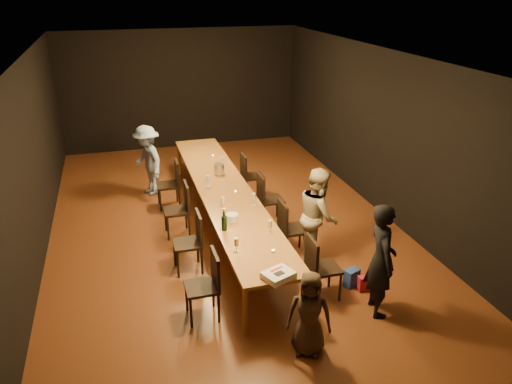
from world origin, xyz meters
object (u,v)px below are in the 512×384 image
object	(u,v)px
chair_left_2	(176,210)
ice_bucket	(219,169)
chair_right_0	(324,267)
woman_birthday	(381,260)
chair_right_2	(271,199)
chair_right_3	(253,176)
champagne_bottle	(224,219)
chair_left_1	(187,243)
chair_right_1	(294,228)
table	(224,192)
man_blue	(148,160)
child	(309,314)
chair_left_0	(202,286)
chair_left_3	(168,184)
birthday_cake	(278,275)
plate_stack	(232,217)
woman_tan	(318,215)

from	to	relation	value
chair_left_2	ice_bucket	size ratio (longest dim) A/B	4.48
chair_right_0	woman_birthday	world-z (taller)	woman_birthday
chair_right_2	chair_right_3	distance (m)	1.20
chair_right_0	champagne_bottle	distance (m)	1.57
chair_right_3	chair_left_1	world-z (taller)	same
chair_left_1	woman_birthday	distance (m)	2.85
chair_right_0	chair_right_1	bearing A→B (deg)	180.00
woman_birthday	chair_right_0	bearing A→B (deg)	57.82
chair_right_0	chair_right_1	size ratio (longest dim) A/B	1.00
table	chair_right_3	xyz separation A→B (m)	(0.85, 1.20, -0.24)
man_blue	table	bearing A→B (deg)	9.09
chair_left_2	champagne_bottle	size ratio (longest dim) A/B	2.71
child	ice_bucket	xyz separation A→B (m)	(-0.17, 4.13, 0.32)
chair_left_0	woman_birthday	distance (m)	2.34
chair_right_0	chair_left_2	world-z (taller)	same
table	chair_right_1	world-z (taller)	chair_right_1
chair_right_0	chair_left_3	xyz separation A→B (m)	(-1.70, 3.60, 0.00)
birthday_cake	plate_stack	world-z (taller)	plate_stack
chair_right_2	chair_left_3	bearing A→B (deg)	-125.22
chair_right_1	woman_tan	bearing A→B (deg)	50.46
chair_right_1	chair_right_0	bearing A→B (deg)	-0.00
chair_right_3	birthday_cake	size ratio (longest dim) A/B	2.11
chair_right_0	ice_bucket	bearing A→B (deg)	-165.96
chair_left_1	man_blue	xyz separation A→B (m)	(-0.30, 3.16, 0.26)
chair_right_0	man_blue	bearing A→B (deg)	-155.38
chair_right_1	birthday_cake	distance (m)	1.92
chair_right_3	chair_left_2	size ratio (longest dim) A/B	1.00
chair_right_2	plate_stack	world-z (taller)	chair_right_2
chair_left_0	birthday_cake	size ratio (longest dim) A/B	2.11
chair_left_0	chair_right_2	bearing A→B (deg)	-35.31
chair_left_3	ice_bucket	bearing A→B (deg)	-117.30
chair_right_2	champagne_bottle	xyz separation A→B (m)	(-1.19, -1.49, 0.46)
chair_right_0	chair_left_0	size ratio (longest dim) A/B	1.00
chair_left_1	ice_bucket	xyz separation A→B (m)	(0.92, 1.93, 0.39)
woman_tan	champagne_bottle	world-z (taller)	woman_tan
chair_right_0	chair_left_2	size ratio (longest dim) A/B	1.00
birthday_cake	chair_left_3	bearing A→B (deg)	79.80
chair_left_0	chair_left_3	bearing A→B (deg)	0.00
chair_left_0	chair_left_2	bearing A→B (deg)	0.00
table	chair_left_3	size ratio (longest dim) A/B	6.45
chair_right_3	birthday_cake	world-z (taller)	chair_right_3
chair_left_1	child	bearing A→B (deg)	-153.74
chair_left_1	man_blue	world-z (taller)	man_blue
ice_bucket	chair_right_2	bearing A→B (deg)	-42.88
chair_right_2	champagne_bottle	bearing A→B (deg)	-38.59
chair_right_3	chair_right_2	bearing A→B (deg)	-0.00
table	chair_left_1	xyz separation A→B (m)	(-0.85, -1.20, -0.24)
chair_right_2	chair_left_0	distance (m)	2.94
ice_bucket	plate_stack	bearing A→B (deg)	-96.55
chair_left_1	plate_stack	bearing A→B (deg)	-91.39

